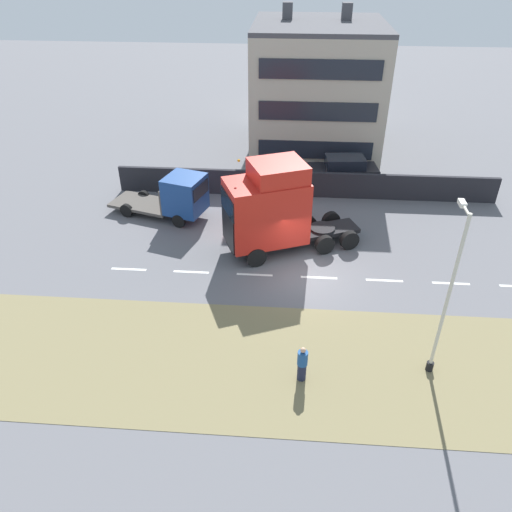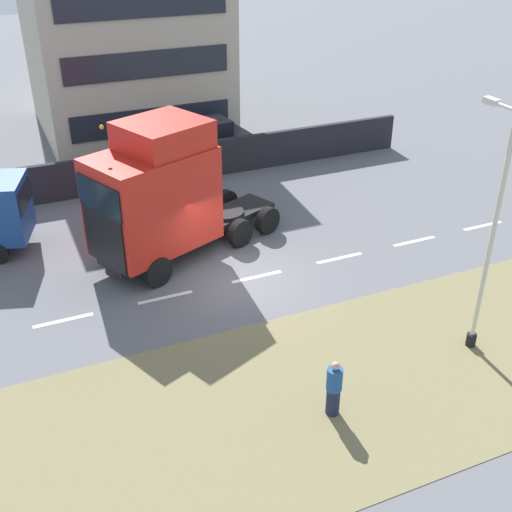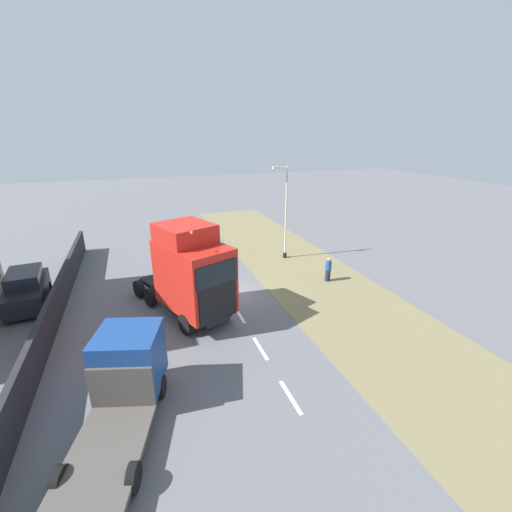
% 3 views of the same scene
% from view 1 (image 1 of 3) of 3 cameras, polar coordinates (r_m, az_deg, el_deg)
% --- Properties ---
extents(ground_plane, '(120.00, 120.00, 0.00)m').
position_cam_1_polar(ground_plane, '(24.85, 5.60, -2.40)').
color(ground_plane, slate).
rests_on(ground_plane, ground).
extents(grass_verge, '(7.00, 44.00, 0.01)m').
position_cam_1_polar(grass_verge, '(20.26, 5.70, -12.29)').
color(grass_verge, olive).
rests_on(grass_verge, ground).
extents(lane_markings, '(0.16, 21.00, 0.00)m').
position_cam_1_polar(lane_markings, '(24.88, 7.21, -2.46)').
color(lane_markings, white).
rests_on(lane_markings, ground).
extents(boundary_wall, '(0.25, 24.00, 1.66)m').
position_cam_1_polar(boundary_wall, '(32.23, 5.58, 8.16)').
color(boundary_wall, '#232328').
rests_on(boundary_wall, ground).
extents(building_block, '(9.63, 9.15, 10.23)m').
position_cam_1_polar(building_block, '(38.89, 6.87, 18.37)').
color(building_block, '#B7AD99').
rests_on(building_block, ground).
extents(lorry_cab, '(4.97, 7.43, 5.11)m').
position_cam_1_polar(lorry_cab, '(25.51, 1.72, 5.39)').
color(lorry_cab, black).
rests_on(lorry_cab, ground).
extents(flatbed_truck, '(3.71, 6.23, 2.72)m').
position_cam_1_polar(flatbed_truck, '(29.54, -8.89, 6.77)').
color(flatbed_truck, navy).
rests_on(flatbed_truck, ground).
extents(parked_car, '(2.37, 4.74, 2.02)m').
position_cam_1_polar(parked_car, '(33.97, 9.89, 9.46)').
color(parked_car, black).
rests_on(parked_car, ground).
extents(lamp_post, '(1.26, 0.28, 6.93)m').
position_cam_1_polar(lamp_post, '(19.09, 20.85, -4.99)').
color(lamp_post, black).
rests_on(lamp_post, ground).
extents(pedestrian, '(0.39, 0.39, 1.59)m').
position_cam_1_polar(pedestrian, '(19.20, 5.30, -12.20)').
color(pedestrian, '#1E233D').
rests_on(pedestrian, ground).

